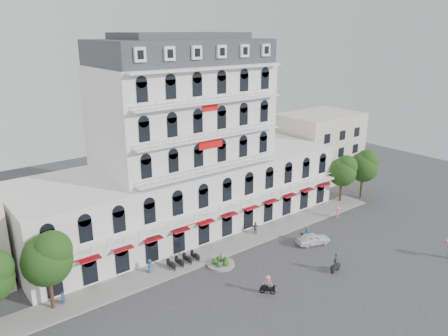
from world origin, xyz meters
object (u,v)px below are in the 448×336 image
rider_northeast (336,262)px  parked_car (313,239)px  rider_east (307,234)px  rider_center (268,284)px

rider_northeast → parked_car: bearing=-122.7°
parked_car → rider_northeast: size_ratio=1.87×
parked_car → rider_northeast: (-3.12, -6.02, 0.43)m
rider_east → rider_northeast: rider_northeast is taller
rider_east → rider_northeast: bearing=122.8°
parked_car → rider_northeast: 6.80m
rider_center → rider_east: bearing=74.0°
parked_car → rider_east: 1.03m
parked_car → rider_east: (-0.01, 1.01, 0.24)m
rider_northeast → rider_east: bearing=-119.2°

